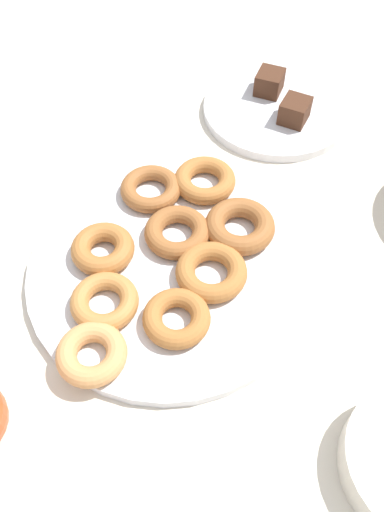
% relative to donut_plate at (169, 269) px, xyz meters
% --- Properties ---
extents(ground_plane, '(2.40, 2.40, 0.00)m').
position_rel_donut_plate_xyz_m(ground_plane, '(0.00, 0.00, -0.01)').
color(ground_plane, beige).
extents(donut_plate, '(0.37, 0.37, 0.01)m').
position_rel_donut_plate_xyz_m(donut_plate, '(0.00, 0.00, 0.00)').
color(donut_plate, silver).
rests_on(donut_plate, ground_plane).
extents(donut_0, '(0.10, 0.10, 0.02)m').
position_rel_donut_plate_xyz_m(donut_0, '(0.01, 0.06, 0.02)').
color(donut_0, '#AD6B33').
rests_on(donut_0, donut_plate).
extents(donut_1, '(0.12, 0.12, 0.02)m').
position_rel_donut_plate_xyz_m(donut_1, '(-0.15, 0.02, 0.02)').
color(donut_1, '#AD6B33').
rests_on(donut_1, donut_plate).
extents(donut_2, '(0.11, 0.11, 0.03)m').
position_rel_donut_plate_xyz_m(donut_2, '(0.00, -0.09, 0.02)').
color(donut_2, '#AD6B33').
rests_on(donut_2, donut_plate).
extents(donut_3, '(0.11, 0.11, 0.02)m').
position_rel_donut_plate_xyz_m(donut_3, '(0.08, 0.03, 0.02)').
color(donut_3, '#AD6B33').
rests_on(donut_3, donut_plate).
extents(donut_4, '(0.12, 0.12, 0.02)m').
position_rel_donut_plate_xyz_m(donut_4, '(-0.12, -0.05, 0.02)').
color(donut_4, '#995B2D').
rests_on(donut_4, donut_plate).
extents(donut_5, '(0.11, 0.11, 0.02)m').
position_rel_donut_plate_xyz_m(donut_5, '(0.14, -0.05, 0.02)').
color(donut_5, tan).
rests_on(donut_5, donut_plate).
extents(donut_6, '(0.13, 0.13, 0.03)m').
position_rel_donut_plate_xyz_m(donut_6, '(-0.07, 0.08, 0.02)').
color(donut_6, '#995B2D').
rests_on(donut_6, donut_plate).
extents(donut_7, '(0.11, 0.11, 0.02)m').
position_rel_donut_plate_xyz_m(donut_7, '(0.08, -0.06, 0.02)').
color(donut_7, '#BC7A3D').
rests_on(donut_7, donut_plate).
extents(donut_8, '(0.09, 0.09, 0.02)m').
position_rel_donut_plate_xyz_m(donut_8, '(-0.05, -0.00, 0.02)').
color(donut_8, '#995B2D').
rests_on(donut_8, donut_plate).
extents(cake_plate, '(0.24, 0.24, 0.01)m').
position_rel_donut_plate_xyz_m(cake_plate, '(-0.35, 0.10, 0.00)').
color(cake_plate, silver).
rests_on(cake_plate, ground_plane).
extents(brownie_near, '(0.05, 0.05, 0.04)m').
position_rel_donut_plate_xyz_m(brownie_near, '(-0.39, 0.08, 0.03)').
color(brownie_near, '#472819').
rests_on(brownie_near, cake_plate).
extents(brownie_far, '(0.06, 0.05, 0.04)m').
position_rel_donut_plate_xyz_m(brownie_far, '(-0.32, 0.13, 0.03)').
color(brownie_far, '#472819').
rests_on(brownie_far, cake_plate).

